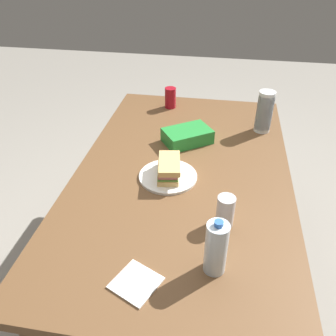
{
  "coord_description": "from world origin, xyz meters",
  "views": [
    {
      "loc": [
        1.28,
        0.15,
        1.64
      ],
      "look_at": [
        0.06,
        -0.06,
        0.77
      ],
      "focal_mm": 37.44,
      "sensor_mm": 36.0,
      "label": 1
    }
  ],
  "objects": [
    {
      "name": "ground_plane",
      "position": [
        0.0,
        0.0,
        0.0
      ],
      "size": [
        8.0,
        8.0,
        0.0
      ],
      "primitive_type": "plane",
      "color": "gray"
    },
    {
      "name": "dining_table",
      "position": [
        0.0,
        0.0,
        0.64
      ],
      "size": [
        1.62,
        0.95,
        0.72
      ],
      "color": "brown",
      "rests_on": "ground_plane"
    },
    {
      "name": "paper_plate",
      "position": [
        0.06,
        -0.06,
        0.73
      ],
      "size": [
        0.25,
        0.25,
        0.01
      ],
      "primitive_type": "cylinder",
      "color": "white",
      "rests_on": "dining_table"
    },
    {
      "name": "sandwich",
      "position": [
        0.06,
        -0.05,
        0.78
      ],
      "size": [
        0.19,
        0.12,
        0.08
      ],
      "color": "#DBB26B",
      "rests_on": "paper_plate"
    },
    {
      "name": "soda_can_red",
      "position": [
        -0.65,
        -0.16,
        0.78
      ],
      "size": [
        0.07,
        0.07,
        0.12
      ],
      "primitive_type": "cylinder",
      "color": "maroon",
      "rests_on": "dining_table"
    },
    {
      "name": "chip_bag",
      "position": [
        -0.26,
        -0.01,
        0.76
      ],
      "size": [
        0.25,
        0.27,
        0.07
      ],
      "primitive_type": "cube",
      "rotation": [
        0.0,
        0.0,
        2.17
      ],
      "color": "#268C38",
      "rests_on": "dining_table"
    },
    {
      "name": "water_bottle_tall",
      "position": [
        0.52,
        0.17,
        0.82
      ],
      "size": [
        0.07,
        0.07,
        0.21
      ],
      "color": "silver",
      "rests_on": "dining_table"
    },
    {
      "name": "plastic_cup_stack",
      "position": [
        -0.45,
        0.37,
        0.83
      ],
      "size": [
        0.08,
        0.08,
        0.22
      ],
      "color": "silver",
      "rests_on": "dining_table"
    },
    {
      "name": "soda_can_silver",
      "position": [
        0.31,
        0.19,
        0.78
      ],
      "size": [
        0.07,
        0.07,
        0.12
      ],
      "primitive_type": "cylinder",
      "color": "silver",
      "rests_on": "dining_table"
    },
    {
      "name": "paper_napkin",
      "position": [
        0.62,
        -0.06,
        0.73
      ],
      "size": [
        0.17,
        0.17,
        0.01
      ],
      "primitive_type": "cube",
      "rotation": [
        0.0,
        0.0,
        1.13
      ],
      "color": "white",
      "rests_on": "dining_table"
    }
  ]
}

